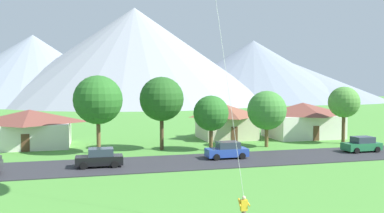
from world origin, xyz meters
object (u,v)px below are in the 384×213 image
house_left_center (226,121)px  tree_near_left (344,102)px  house_right_center (303,119)px  parked_car_blue_west_end (227,150)px  tree_left_of_center (211,113)px  parked_car_green_mid_east (362,145)px  parked_car_black_mid_west (100,158)px  tree_center (162,99)px  tree_near_right (98,100)px  tree_right_of_center (267,110)px  house_leftmost (30,128)px

house_left_center → tree_near_left: size_ratio=1.06×
house_left_center → house_right_center: 11.07m
parked_car_blue_west_end → house_right_center: bearing=38.9°
house_right_center → tree_left_of_center: bearing=-154.9°
house_right_center → parked_car_green_mid_east: 13.03m
house_left_center → parked_car_blue_west_end: 15.35m
house_left_center → parked_car_black_mid_west: 23.49m
tree_center → tree_near_right: size_ratio=0.99×
tree_near_left → tree_near_right: bearing=179.5°
tree_left_of_center → tree_near_right: (-12.48, 1.17, 1.60)m
parked_car_black_mid_west → tree_right_of_center: bearing=20.0°
tree_center → house_left_center: bearing=34.5°
house_leftmost → parked_car_black_mid_west: bearing=-61.7°
tree_near_left → tree_center: size_ratio=0.86×
house_leftmost → parked_car_green_mid_east: (36.27, -13.56, -1.47)m
tree_right_of_center → parked_car_black_mid_west: bearing=-160.0°
house_left_center → tree_left_of_center: size_ratio=1.23×
house_left_center → tree_right_of_center: bearing=-74.7°
tree_center → tree_near_right: 7.18m
house_right_center → tree_near_left: tree_near_left is taller
parked_car_green_mid_east → tree_near_left: bearing=71.4°
house_right_center → tree_right_of_center: (-8.70, -6.66, 1.85)m
tree_near_right → parked_car_black_mid_west: (-0.10, -7.57, -4.99)m
house_left_center → parked_car_black_mid_west: bearing=-138.7°
house_leftmost → parked_car_blue_west_end: house_leftmost is taller
house_right_center → tree_center: 22.29m
house_right_center → parked_car_black_mid_west: size_ratio=2.46×
house_left_center → parked_car_blue_west_end: bearing=-109.1°
house_leftmost → house_right_center: 36.40m
tree_left_of_center → parked_car_blue_west_end: 6.34m
tree_near_left → parked_car_green_mid_east: size_ratio=1.71×
tree_near_left → tree_center: tree_center is taller
house_left_center → tree_near_left: 15.57m
house_right_center → tree_near_right: 29.34m
house_right_center → tree_right_of_center: tree_right_of_center is taller
parked_car_black_mid_west → house_left_center: bearing=41.3°
house_right_center → tree_right_of_center: size_ratio=1.53×
tree_right_of_center → parked_car_green_mid_east: (8.58, -6.25, -3.55)m
tree_near_left → tree_left_of_center: tree_near_left is taller
tree_center → parked_car_green_mid_east: (21.20, -7.36, -5.00)m
house_left_center → parked_car_green_mid_east: 18.16m
house_leftmost → tree_right_of_center: 28.72m
tree_near_left → tree_near_right: 30.48m
tree_right_of_center → tree_near_right: bearing=179.0°
tree_near_left → tree_right_of_center: 10.74m
tree_near_left → parked_car_black_mid_west: 31.73m
tree_left_of_center → tree_right_of_center: size_ratio=0.93×
tree_left_of_center → tree_right_of_center: (7.28, 0.83, 0.16)m
tree_right_of_center → parked_car_blue_west_end: 10.17m
tree_near_left → parked_car_green_mid_east: tree_near_left is taller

